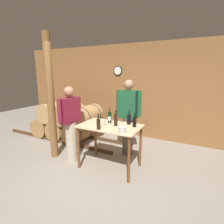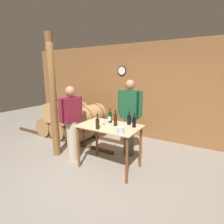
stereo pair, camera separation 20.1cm
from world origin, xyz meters
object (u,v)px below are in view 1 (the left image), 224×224
at_px(wine_bottle_left, 99,124).
at_px(person_visitor_with_scarf, 128,116).
at_px(wooden_post, 51,98).
at_px(wine_bottle_right, 129,119).
at_px(wine_glass_near_center, 109,119).
at_px(person_host, 70,123).
at_px(ice_bucket, 122,130).
at_px(wine_bottle_center, 116,120).
at_px(wine_bottle_far_right, 135,121).
at_px(wine_glass_near_left, 103,121).
at_px(wine_bottle_far_left, 110,117).

height_order(wine_bottle_left, person_visitor_with_scarf, person_visitor_with_scarf).
relative_size(wooden_post, wine_bottle_right, 10.00).
bearing_deg(person_visitor_with_scarf, wine_glass_near_center, -103.82).
bearing_deg(wine_bottle_left, person_host, 168.37).
bearing_deg(person_host, ice_bucket, -7.29).
distance_m(wine_bottle_center, person_visitor_with_scarf, 0.67).
bearing_deg(wine_bottle_far_right, person_visitor_with_scarf, 122.27).
distance_m(wine_bottle_left, person_visitor_with_scarf, 1.02).
bearing_deg(wooden_post, wine_bottle_right, 14.30).
xyz_separation_m(wooden_post, wine_glass_near_left, (1.25, 0.10, -0.37)).
relative_size(wine_bottle_far_left, wine_bottle_left, 1.00).
xyz_separation_m(wine_bottle_far_left, wine_bottle_left, (0.05, -0.51, -0.01)).
bearing_deg(ice_bucket, wine_bottle_right, 100.40).
distance_m(wine_bottle_left, wine_glass_near_center, 0.39).
distance_m(wooden_post, wine_bottle_far_left, 1.34).
distance_m(wine_bottle_far_left, ice_bucket, 0.73).
bearing_deg(wine_bottle_far_right, wooden_post, -170.44).
height_order(wine_glass_near_center, person_visitor_with_scarf, person_visitor_with_scarf).
distance_m(wine_bottle_left, wine_glass_near_left, 0.23).
distance_m(wine_bottle_far_right, ice_bucket, 0.44).
bearing_deg(person_visitor_with_scarf, wine_bottle_far_left, -113.87).
distance_m(wine_bottle_left, wine_bottle_far_right, 0.69).
bearing_deg(wine_glass_near_left, wine_bottle_far_left, 93.13).
relative_size(wine_bottle_far_right, person_host, 0.17).
distance_m(wine_bottle_far_left, wine_bottle_right, 0.42).
xyz_separation_m(wooden_post, wine_bottle_left, (1.28, -0.13, -0.36)).
bearing_deg(wine_glass_near_center, wine_bottle_far_right, 5.40).
xyz_separation_m(wine_glass_near_left, wine_glass_near_center, (0.05, 0.16, 0.01)).
height_order(ice_bucket, person_visitor_with_scarf, person_visitor_with_scarf).
distance_m(wine_bottle_far_right, person_host, 1.36).
relative_size(wine_bottle_far_left, wine_bottle_far_right, 1.05).
bearing_deg(person_visitor_with_scarf, ice_bucket, -73.31).
relative_size(wine_bottle_center, wine_glass_near_center, 2.14).
xyz_separation_m(wine_bottle_far_right, person_visitor_with_scarf, (-0.36, 0.57, -0.07)).
xyz_separation_m(wine_bottle_left, ice_bucket, (0.47, 0.00, -0.05)).
distance_m(wine_bottle_center, wine_bottle_far_right, 0.36).
bearing_deg(wine_bottle_far_left, person_visitor_with_scarf, 66.13).
xyz_separation_m(wine_bottle_center, wine_bottle_far_right, (0.35, 0.09, -0.02)).
relative_size(ice_bucket, person_visitor_with_scarf, 0.07).
relative_size(wooden_post, person_visitor_with_scarf, 1.55).
xyz_separation_m(wooden_post, ice_bucket, (1.75, -0.13, -0.41)).
bearing_deg(person_visitor_with_scarf, wine_glass_near_left, -104.61).
height_order(ice_bucket, person_host, person_host).
relative_size(wine_bottle_far_right, wine_glass_near_center, 1.93).
height_order(wine_bottle_right, wine_bottle_far_right, wine_bottle_far_right).
height_order(wine_bottle_far_left, wine_bottle_far_right, wine_bottle_far_left).
bearing_deg(wine_bottle_far_right, wine_bottle_right, 144.08).
xyz_separation_m(wine_glass_near_left, ice_bucket, (0.50, -0.23, -0.03)).
xyz_separation_m(wine_bottle_left, wine_glass_near_center, (0.02, 0.39, -0.00)).
xyz_separation_m(wine_bottle_center, wine_glass_near_center, (-0.16, 0.05, -0.02)).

